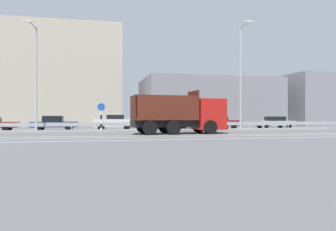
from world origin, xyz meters
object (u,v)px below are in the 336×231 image
(street_lamp_2, at_px, (241,72))
(parked_car_5, at_px, (172,122))
(dump_truck, at_px, (190,116))
(street_lamp_1, at_px, (35,73))
(parked_car_4, at_px, (115,122))
(parked_car_6, at_px, (217,122))
(median_road_sign, at_px, (101,117))
(parked_car_7, at_px, (274,122))
(parked_car_3, at_px, (54,123))

(street_lamp_2, relative_size, parked_car_5, 2.38)
(dump_truck, distance_m, parked_car_5, 8.70)
(street_lamp_1, distance_m, parked_car_4, 8.73)
(parked_car_6, bearing_deg, median_road_sign, -73.26)
(street_lamp_2, xyz_separation_m, parked_car_6, (-0.56, 4.69, -4.72))
(median_road_sign, xyz_separation_m, parked_car_6, (12.16, 4.65, -0.62))
(median_road_sign, xyz_separation_m, parked_car_5, (7.24, 4.76, -0.58))
(street_lamp_2, bearing_deg, median_road_sign, 179.82)
(parked_car_7, bearing_deg, street_lamp_1, 100.52)
(parked_car_6, bearing_deg, parked_car_3, -92.82)
(dump_truck, relative_size, street_lamp_1, 0.85)
(parked_car_6, relative_size, parked_car_7, 1.16)
(dump_truck, xyz_separation_m, street_lamp_1, (-11.92, 3.79, 3.52))
(parked_car_3, height_order, parked_car_7, parked_car_3)
(median_road_sign, distance_m, parked_car_4, 4.24)
(median_road_sign, relative_size, parked_car_7, 0.59)
(parked_car_3, xyz_separation_m, parked_car_7, (23.10, 0.33, -0.02))
(parked_car_6, bearing_deg, street_lamp_2, 2.65)
(dump_truck, relative_size, parked_car_5, 1.78)
(parked_car_3, bearing_deg, median_road_sign, 46.23)
(parked_car_3, xyz_separation_m, parked_car_6, (16.45, 0.39, -0.01))
(parked_car_3, relative_size, parked_car_5, 1.04)
(street_lamp_2, relative_size, parked_car_6, 2.01)
(street_lamp_1, bearing_deg, parked_car_6, 15.35)
(parked_car_5, bearing_deg, street_lamp_1, -71.04)
(street_lamp_1, distance_m, parked_car_5, 13.99)
(street_lamp_2, distance_m, parked_car_6, 6.68)
(parked_car_5, bearing_deg, parked_car_4, -85.03)
(parked_car_3, bearing_deg, street_lamp_1, -10.86)
(street_lamp_2, bearing_deg, dump_truck, -147.27)
(median_road_sign, bearing_deg, parked_car_5, 33.30)
(dump_truck, bearing_deg, street_lamp_1, -111.52)
(dump_truck, distance_m, parked_car_3, 13.71)
(parked_car_4, distance_m, parked_car_5, 5.97)
(dump_truck, xyz_separation_m, parked_car_4, (-5.38, 7.90, -0.58))
(dump_truck, xyz_separation_m, parked_car_5, (0.53, 8.66, -0.62))
(parked_car_4, distance_m, parked_car_7, 17.50)
(parked_car_6, bearing_deg, parked_car_5, -95.40)
(dump_truck, relative_size, street_lamp_2, 0.75)
(median_road_sign, distance_m, street_lamp_1, 6.31)
(median_road_sign, distance_m, parked_car_7, 19.37)
(median_road_sign, distance_m, parked_car_3, 6.07)
(dump_truck, relative_size, parked_car_7, 1.74)
(parked_car_5, bearing_deg, parked_car_3, -89.93)
(street_lamp_1, xyz_separation_m, parked_car_4, (6.53, 4.10, -4.09))
(dump_truck, relative_size, parked_car_6, 1.50)
(parked_car_3, height_order, parked_car_4, parked_car_4)
(parked_car_4, bearing_deg, dump_truck, -140.99)
(street_lamp_1, relative_size, street_lamp_2, 0.88)
(street_lamp_1, xyz_separation_m, parked_car_7, (24.02, 4.70, -4.18))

